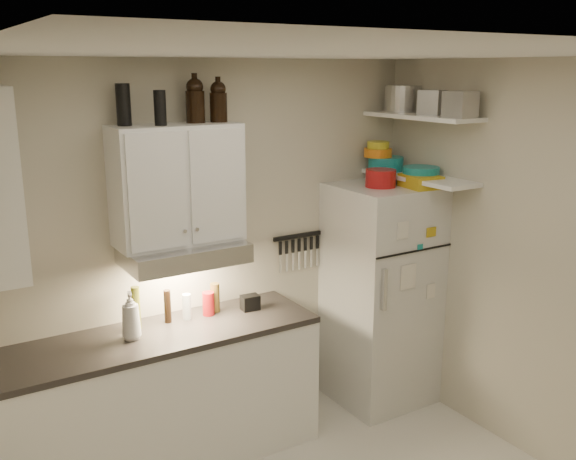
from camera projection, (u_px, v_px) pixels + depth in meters
ceiling at (346, 51)px, 2.88m from camera, size 3.20×3.00×0.02m
back_wall at (211, 251)px, 4.45m from camera, size 3.20×0.02×2.60m
right_wall at (547, 270)px, 4.03m from camera, size 0.02×3.00×2.60m
base_cabinet at (158, 403)px, 4.12m from camera, size 2.10×0.60×0.88m
countertop at (154, 337)px, 4.01m from camera, size 2.10×0.62×0.04m
upper_cabinet at (177, 184)px, 4.02m from camera, size 0.80×0.33×0.75m
range_hood at (184, 253)px, 4.08m from camera, size 0.76×0.46×0.12m
fridge at (381, 295)px, 4.91m from camera, size 0.70×0.68×1.70m
shelf_hi at (422, 116)px, 4.57m from camera, size 0.30×0.95×0.03m
shelf_lo at (418, 177)px, 4.68m from camera, size 0.30×0.95×0.03m
knife_strip at (298, 236)px, 4.78m from camera, size 0.42×0.02×0.03m
dutch_oven at (381, 178)px, 4.62m from camera, size 0.23×0.23×0.13m
book_stack at (421, 181)px, 4.60m from camera, size 0.26×0.30×0.09m
spice_jar at (389, 180)px, 4.66m from camera, size 0.06×0.06×0.09m
stock_pot at (403, 99)px, 4.80m from camera, size 0.31×0.31×0.20m
tin_a at (432, 102)px, 4.50m from camera, size 0.22×0.21×0.17m
tin_b at (460, 104)px, 4.22m from camera, size 0.19×0.19×0.17m
bowl_teal at (386, 164)px, 4.88m from camera, size 0.27×0.27×0.11m
bowl_orange at (378, 153)px, 4.85m from camera, size 0.21×0.21×0.06m
bowl_yellow at (378, 145)px, 4.84m from camera, size 0.17×0.17×0.05m
plates at (421, 171)px, 4.65m from camera, size 0.32×0.32×0.07m
growler_a at (195, 100)px, 4.00m from camera, size 0.15×0.15×0.28m
growler_b at (218, 101)px, 4.06m from camera, size 0.12×0.12×0.26m
thermos_a at (160, 108)px, 3.81m from camera, size 0.08×0.08×0.21m
thermos_b at (123, 105)px, 3.79m from camera, size 0.11×0.11×0.25m
soap_bottle at (131, 313)px, 3.90m from camera, size 0.15×0.15×0.34m
pepper_mill at (215, 298)px, 4.35m from camera, size 0.07×0.07×0.20m
oil_bottle at (136, 308)px, 4.05m from camera, size 0.07×0.07×0.28m
vinegar_bottle at (168, 306)px, 4.17m from camera, size 0.06×0.06×0.22m
clear_bottle at (187, 307)px, 4.23m from camera, size 0.07×0.07×0.17m
red_jar at (208, 304)px, 4.30m from camera, size 0.10×0.10×0.16m
caddy at (250, 303)px, 4.40m from camera, size 0.13×0.10×0.10m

